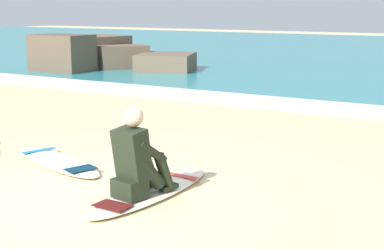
% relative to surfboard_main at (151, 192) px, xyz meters
% --- Properties ---
extents(ground_plane, '(80.00, 80.00, 0.00)m').
position_rel_surfboard_main_xyz_m(ground_plane, '(-0.40, -0.49, -0.04)').
color(ground_plane, beige).
extents(breaking_foam, '(80.00, 0.90, 0.11)m').
position_rel_surfboard_main_xyz_m(breaking_foam, '(-0.40, 6.08, 0.02)').
color(breaking_foam, white).
rests_on(breaking_foam, ground).
extents(surfboard_main, '(0.58, 2.05, 0.08)m').
position_rel_surfboard_main_xyz_m(surfboard_main, '(0.00, 0.00, 0.00)').
color(surfboard_main, '#EFE5C6').
rests_on(surfboard_main, ground).
extents(surfer_seated, '(0.45, 0.75, 0.95)m').
position_rel_surfboard_main_xyz_m(surfer_seated, '(0.01, -0.25, 0.40)').
color(surfer_seated, black).
rests_on(surfer_seated, surfboard_main).
extents(surfboard_spare_near, '(2.02, 1.14, 0.08)m').
position_rel_surfboard_main_xyz_m(surfboard_spare_near, '(-1.77, 0.40, 0.00)').
color(surfboard_spare_near, '#EFE5C6').
rests_on(surfboard_spare_near, ground).
extents(rock_outcrop_distant, '(4.91, 3.50, 1.18)m').
position_rel_surfboard_main_xyz_m(rock_outcrop_distant, '(-8.15, 9.23, 0.43)').
color(rock_outcrop_distant, brown).
rests_on(rock_outcrop_distant, ground).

